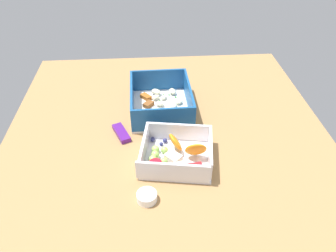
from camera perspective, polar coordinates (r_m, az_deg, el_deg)
name	(u,v)px	position (r cm, az deg, el deg)	size (l,w,h in cm)	color
table_surface	(167,132)	(83.06, -0.19, -0.99)	(80.00, 80.00, 2.00)	#9E7547
pasta_container	(161,103)	(87.86, -1.26, 4.08)	(19.92, 16.24, 6.98)	white
fruit_bowl	(177,155)	(72.49, 1.50, -5.01)	(15.84, 17.21, 5.68)	white
candy_bar	(121,133)	(80.93, -8.17, -1.22)	(7.00, 2.40, 1.20)	#51197A
paper_cup_liner	(147,197)	(65.75, -3.72, -12.26)	(4.04, 4.04, 1.80)	white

